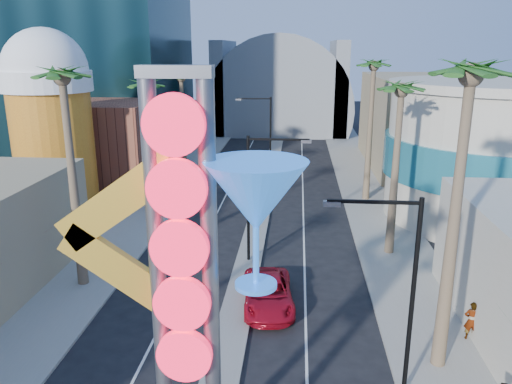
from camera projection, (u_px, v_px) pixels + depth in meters
The scene contains 20 objects.
sidewalk_west at pixel (163, 191), 46.46m from camera, with size 5.00×100.00×0.15m, color gray.
sidewalk_east at pixel (370, 196), 44.93m from camera, with size 5.00×100.00×0.15m, color gray.
median at pixel (267, 185), 48.57m from camera, with size 1.60×84.00×0.15m, color gray.
brick_filler_west at pixel (104, 143), 48.77m from camera, with size 10.00×10.00×8.00m, color brown.
filler_east at pixel (416, 122), 55.48m from camera, with size 10.00×20.00×10.00m, color tan.
beer_mug at pixel (50, 114), 40.12m from camera, with size 7.00×7.00×14.50m.
turquoise_building at pixel (496, 153), 38.02m from camera, with size 16.60×16.60×10.60m.
canopy at pixel (280, 104), 79.93m from camera, with size 22.00×16.00×22.00m.
neon_sign at pixel (214, 273), 12.95m from camera, with size 6.53×2.60×12.55m.
streetlight_0 at pixel (257, 187), 29.96m from camera, with size 3.79×0.25×8.00m.
streetlight_1 at pixel (265, 127), 53.02m from camera, with size 3.79×0.25×8.00m.
streetlight_2 at pixel (401, 281), 17.99m from camera, with size 3.45×0.25×8.00m.
palm_1 at pixel (63, 91), 25.25m from camera, with size 2.40×2.40×12.70m.
palm_2 at pixel (146, 94), 39.02m from camera, with size 2.40×2.40×11.20m.
palm_3 at pixel (181, 83), 50.51m from camera, with size 2.40×2.40×11.20m.
palm_5 at pixel (469, 96), 17.93m from camera, with size 2.40×2.40×13.20m.
palm_6 at pixel (401, 100), 29.79m from camera, with size 2.40×2.40×11.70m.
palm_7 at pixel (373, 74), 41.02m from camera, with size 2.40×2.40×12.70m.
red_pickup at pixel (268, 293), 25.73m from camera, with size 2.49×5.40×1.50m, color #B10D20.
pedestrian_a at pixel (472, 321), 22.51m from camera, with size 0.68×0.44×1.85m, color gray.
Camera 1 is at (2.89, -8.76, 12.93)m, focal length 35.00 mm.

